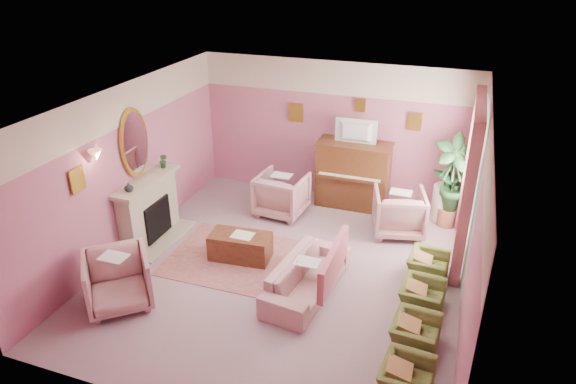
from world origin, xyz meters
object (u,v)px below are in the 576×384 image
(piano, at_px, (353,175))
(olive_chair_d, at_px, (428,263))
(olive_chair_a, at_px, (407,375))
(coffee_table, at_px, (240,247))
(floral_armchair_right, at_px, (399,210))
(floral_armchair_front, at_px, (117,278))
(olive_chair_c, at_px, (422,293))
(olive_chair_b, at_px, (415,330))
(floral_armchair_left, at_px, (282,192))
(sofa, at_px, (307,271))
(side_table, at_px, (446,203))
(television, at_px, (355,130))

(piano, xyz_separation_m, olive_chair_d, (1.71, -2.13, -0.36))
(olive_chair_a, xyz_separation_m, olive_chair_d, (0.00, 2.46, 0.00))
(coffee_table, bearing_deg, floral_armchair_right, 36.57)
(floral_armchair_front, distance_m, olive_chair_c, 4.37)
(olive_chair_a, bearing_deg, olive_chair_c, 90.00)
(floral_armchair_front, xyz_separation_m, olive_chair_a, (4.16, -0.31, -0.17))
(olive_chair_b, relative_size, olive_chair_c, 1.00)
(olive_chair_d, bearing_deg, floral_armchair_left, 155.92)
(sofa, distance_m, floral_armchair_left, 2.56)
(olive_chair_a, xyz_separation_m, side_table, (0.11, 4.55, 0.06))
(sofa, distance_m, floral_armchair_front, 2.75)
(olive_chair_d, bearing_deg, floral_armchair_front, -152.69)
(coffee_table, relative_size, olive_chair_b, 1.50)
(floral_armchair_front, height_order, olive_chair_b, floral_armchair_front)
(olive_chair_a, bearing_deg, coffee_table, 146.11)
(sofa, distance_m, olive_chair_d, 1.93)
(floral_armchair_left, height_order, olive_chair_c, floral_armchair_left)
(olive_chair_c, relative_size, side_table, 0.95)
(piano, relative_size, sofa, 0.76)
(olive_chair_b, distance_m, olive_chair_d, 1.64)
(floral_armchair_right, distance_m, side_table, 1.10)
(piano, height_order, side_table, piano)
(side_table, bearing_deg, coffee_table, -141.01)
(olive_chair_a, relative_size, side_table, 0.95)
(sofa, height_order, olive_chair_a, sofa)
(piano, relative_size, olive_chair_d, 2.10)
(olive_chair_c, xyz_separation_m, olive_chair_d, (0.00, 0.82, 0.00))
(floral_armchair_left, bearing_deg, floral_armchair_front, -109.93)
(olive_chair_a, bearing_deg, piano, 110.41)
(side_table, bearing_deg, olive_chair_d, -93.10)
(coffee_table, distance_m, side_table, 4.02)
(piano, height_order, sofa, piano)
(side_table, bearing_deg, piano, 178.74)
(coffee_table, xyz_separation_m, floral_armchair_front, (-1.15, -1.71, 0.23))
(side_table, bearing_deg, olive_chair_b, -91.74)
(olive_chair_a, relative_size, olive_chair_b, 1.00)
(coffee_table, xyz_separation_m, floral_armchair_right, (2.35, 1.74, 0.23))
(television, height_order, floral_armchair_left, television)
(piano, height_order, olive_chair_c, piano)
(piano, height_order, floral_armchair_front, piano)
(television, distance_m, floral_armchair_left, 1.83)
(floral_armchair_right, distance_m, olive_chair_a, 3.83)
(floral_armchair_right, relative_size, olive_chair_a, 1.38)
(piano, height_order, floral_armchair_left, piano)
(olive_chair_b, xyz_separation_m, olive_chair_d, (0.00, 1.64, 0.00))
(floral_armchair_left, relative_size, floral_armchair_right, 1.00)
(television, height_order, olive_chair_b, television)
(olive_chair_c, bearing_deg, floral_armchair_right, 107.21)
(television, xyz_separation_m, olive_chair_b, (1.71, -3.72, -1.31))
(floral_armchair_left, bearing_deg, side_table, 14.60)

